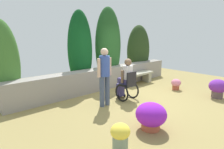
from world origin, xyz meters
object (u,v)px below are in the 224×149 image
object	(u,v)px
stone_bench	(139,76)
flower_pot_red_accent	(120,136)
flower_pot_small_foreground	(176,84)
flower_pot_purple_near	(151,116)
person_in_wheelchair	(126,81)
person_standing_companion	(105,73)
flower_pot_terracotta_by_wall	(218,88)

from	to	relation	value
stone_bench	flower_pot_red_accent	size ratio (longest dim) A/B	2.66
flower_pot_red_accent	flower_pot_small_foreground	distance (m)	4.48
stone_bench	flower_pot_purple_near	xyz separation A→B (m)	(-2.87, -2.73, 0.00)
stone_bench	person_in_wheelchair	size ratio (longest dim) A/B	1.06
flower_pot_small_foreground	flower_pot_red_accent	bearing A→B (deg)	-162.77
flower_pot_red_accent	stone_bench	bearing A→B (deg)	35.93
person_in_wheelchair	flower_pot_red_accent	bearing A→B (deg)	-147.40
person_standing_companion	person_in_wheelchair	bearing A→B (deg)	-17.11
person_standing_companion	flower_pot_small_foreground	size ratio (longest dim) A/B	4.08
flower_pot_terracotta_by_wall	stone_bench	bearing A→B (deg)	99.57
stone_bench	flower_pot_small_foreground	distance (m)	1.57
flower_pot_purple_near	stone_bench	bearing A→B (deg)	43.54
flower_pot_purple_near	flower_pot_red_accent	size ratio (longest dim) A/B	1.28
flower_pot_terracotta_by_wall	flower_pot_small_foreground	xyz separation A→B (m)	(-0.15, 1.40, -0.12)
flower_pot_small_foreground	flower_pot_terracotta_by_wall	bearing A→B (deg)	-83.91
stone_bench	flower_pot_small_foreground	world-z (taller)	stone_bench
stone_bench	flower_pot_terracotta_by_wall	distance (m)	2.97
flower_pot_small_foreground	flower_pot_purple_near	bearing A→B (deg)	-159.50
stone_bench	flower_pot_terracotta_by_wall	xyz separation A→B (m)	(0.49, -2.93, 0.03)
stone_bench	flower_pot_purple_near	distance (m)	3.96
stone_bench	flower_pot_red_accent	world-z (taller)	flower_pot_red_accent
flower_pot_terracotta_by_wall	flower_pot_red_accent	world-z (taller)	flower_pot_terracotta_by_wall
person_in_wheelchair	flower_pot_red_accent	distance (m)	2.79
flower_pot_red_accent	flower_pot_small_foreground	size ratio (longest dim) A/B	1.28
person_in_wheelchair	flower_pot_red_accent	size ratio (longest dim) A/B	2.51
flower_pot_terracotta_by_wall	flower_pot_red_accent	size ratio (longest dim) A/B	1.17
flower_pot_small_foreground	stone_bench	bearing A→B (deg)	102.72
person_in_wheelchair	flower_pot_terracotta_by_wall	distance (m)	3.04
person_standing_companion	flower_pot_purple_near	world-z (taller)	person_standing_companion
flower_pot_purple_near	person_standing_companion	bearing A→B (deg)	84.89
stone_bench	flower_pot_red_accent	distance (m)	4.86
person_in_wheelchair	flower_pot_terracotta_by_wall	xyz separation A→B (m)	(2.35, -1.91, -0.28)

